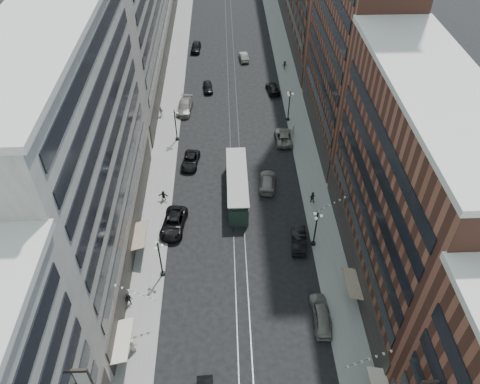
{
  "coord_description": "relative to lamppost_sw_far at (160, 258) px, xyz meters",
  "views": [
    {
      "loc": [
        -1.39,
        -6.6,
        44.21
      ],
      "look_at": [
        0.21,
        36.72,
        5.0
      ],
      "focal_mm": 35.0,
      "sensor_mm": 36.0,
      "label": 1
    }
  ],
  "objects": [
    {
      "name": "pedestrian_2",
      "position": [
        -3.3,
        -4.07,
        -2.04
      ],
      "size": [
        0.9,
        0.51,
        1.82
      ],
      "primitive_type": "imported",
      "rotation": [
        0.0,
        0.0,
        -0.02
      ],
      "color": "black",
      "rests_on": "sidewalk_west"
    },
    {
      "name": "car_14",
      "position": [
        11.9,
        54.69,
        -2.38
      ],
      "size": [
        1.96,
        4.47,
        1.43
      ],
      "primitive_type": "imported",
      "rotation": [
        0.0,
        0.0,
        3.25
      ],
      "color": "gray",
      "rests_on": "ground"
    },
    {
      "name": "car_12",
      "position": [
        16.7,
        41.66,
        -2.38
      ],
      "size": [
        2.63,
        5.16,
        1.44
      ],
      "primitive_type": "imported",
      "rotation": [
        0.0,
        0.0,
        3.27
      ],
      "color": "black",
      "rests_on": "ground"
    },
    {
      "name": "lamppost_se_mid",
      "position": [
        18.4,
        32.0,
        0.0
      ],
      "size": [
        1.03,
        1.14,
        5.52
      ],
      "color": "black",
      "rests_on": "sidewalk_east"
    },
    {
      "name": "pedestrian_6",
      "position": [
        -3.12,
        34.06,
        -2.07
      ],
      "size": [
        1.13,
        0.82,
        1.75
      ],
      "primitive_type": "imported",
      "rotation": [
        0.0,
        0.0,
        2.76
      ],
      "color": "#B4AC95",
      "rests_on": "sidewalk_west"
    },
    {
      "name": "car_extra_1",
      "position": [
        13.58,
        15.47,
        -2.32
      ],
      "size": [
        2.82,
        5.6,
        1.56
      ],
      "primitive_type": "imported",
      "rotation": [
        0.0,
        0.0,
        3.02
      ],
      "color": "gray",
      "rests_on": "ground"
    },
    {
      "name": "car_extra_0",
      "position": [
        17.6,
        -6.01,
        -2.31
      ],
      "size": [
        2.05,
        4.7,
        1.57
      ],
      "primitive_type": "imported",
      "rotation": [
        0.0,
        0.0,
        3.18
      ],
      "color": "slate",
      "rests_on": "ground"
    },
    {
      "name": "building_west_mid",
      "position": [
        -7.8,
        5.0,
        10.9
      ],
      "size": [
        8.0,
        36.0,
        28.0
      ],
      "primitive_type": "cube",
      "color": "#AAA697",
      "rests_on": "ground"
    },
    {
      "name": "car_4",
      "position": [
        17.6,
        -7.29,
        -2.33
      ],
      "size": [
        2.07,
        4.58,
        1.53
      ],
      "primitive_type": "imported",
      "rotation": [
        0.0,
        0.0,
        3.08
      ],
      "color": "slate",
      "rests_on": "ground"
    },
    {
      "name": "pedestrian_9",
      "position": [
        19.77,
        50.13,
        -2.12
      ],
      "size": [
        1.13,
        0.6,
        1.66
      ],
      "primitive_type": "imported",
      "rotation": [
        0.0,
        0.0,
        0.15
      ],
      "color": "black",
      "rests_on": "sidewalk_east"
    },
    {
      "name": "lamppost_sw_far",
      "position": [
        0.0,
        0.0,
        0.0
      ],
      "size": [
        1.03,
        1.14,
        5.52
      ],
      "color": "black",
      "rests_on": "sidewalk_west"
    },
    {
      "name": "rail_east",
      "position": [
        9.9,
        42.0,
        -3.09
      ],
      "size": [
        0.12,
        180.0,
        0.02
      ],
      "primitive_type": "cube",
      "color": "#2D2D33",
      "rests_on": "ground"
    },
    {
      "name": "pedestrian_7",
      "position": [
        19.36,
        11.75,
        -2.09
      ],
      "size": [
        0.93,
        0.68,
        1.72
      ],
      "primitive_type": "imported",
      "rotation": [
        0.0,
        0.0,
        2.85
      ],
      "color": "black",
      "rests_on": "sidewalk_east"
    },
    {
      "name": "car_13",
      "position": [
        4.7,
        42.63,
        -2.4
      ],
      "size": [
        2.02,
        4.23,
        1.39
      ],
      "primitive_type": "imported",
      "rotation": [
        0.0,
        0.0,
        0.09
      ],
      "color": "black",
      "rests_on": "ground"
    },
    {
      "name": "pedestrian_1",
      "position": [
        -2.17,
        -9.59,
        -2.06
      ],
      "size": [
        0.89,
        0.52,
        1.77
      ],
      "primitive_type": "imported",
      "rotation": [
        0.0,
        0.0,
        3.08
      ],
      "color": "#BFB99E",
      "rests_on": "sidewalk_west"
    },
    {
      "name": "ground",
      "position": [
        9.2,
        32.0,
        -3.1
      ],
      "size": [
        220.0,
        220.0,
        0.0
      ],
      "primitive_type": "plane",
      "color": "black",
      "rests_on": "ground"
    },
    {
      "name": "pedestrian_8",
      "position": [
        18.7,
        27.72,
        -2.02
      ],
      "size": [
        0.8,
        0.78,
        1.85
      ],
      "primitive_type": "imported",
      "rotation": [
        0.0,
        0.0,
        3.86
      ],
      "color": "#AEA890",
      "rests_on": "sidewalk_east"
    },
    {
      "name": "lamppost_se_far",
      "position": [
        18.4,
        4.0,
        0.0
      ],
      "size": [
        1.03,
        1.14,
        5.52
      ],
      "color": "black",
      "rests_on": "sidewalk_east"
    },
    {
      "name": "car_9",
      "position": [
        1.95,
        59.24,
        -2.28
      ],
      "size": [
        2.24,
        4.9,
        1.63
      ],
      "primitive_type": "imported",
      "rotation": [
        0.0,
        0.0,
        -0.07
      ],
      "color": "black",
      "rests_on": "ground"
    },
    {
      "name": "building_east_tower",
      "position": [
        26.2,
        28.0,
        17.9
      ],
      "size": [
        8.0,
        26.0,
        42.0
      ],
      "primitive_type": "cube",
      "color": "brown",
      "rests_on": "ground"
    },
    {
      "name": "car_2",
      "position": [
        0.8,
        7.62,
        -2.25
      ],
      "size": [
        3.61,
        6.43,
        1.7
      ],
      "primitive_type": "imported",
      "rotation": [
        0.0,
        0.0,
        -0.13
      ],
      "color": "black",
      "rests_on": "ground"
    },
    {
      "name": "building_east_mid",
      "position": [
        26.2,
        -0.0,
        8.9
      ],
      "size": [
        8.0,
        30.0,
        24.0
      ],
      "primitive_type": "cube",
      "color": "brown",
      "rests_on": "ground"
    },
    {
      "name": "car_8",
      "position": [
        0.8,
        35.71,
        -2.25
      ],
      "size": [
        2.92,
        6.06,
        1.7
      ],
      "primitive_type": "imported",
      "rotation": [
        0.0,
        0.0,
        -0.09
      ],
      "color": "gray",
      "rests_on": "ground"
    },
    {
      "name": "car_10",
      "position": [
        16.55,
        4.23,
        -2.27
      ],
      "size": [
        2.25,
        5.15,
        1.65
      ],
      "primitive_type": "imported",
      "rotation": [
        0.0,
        0.0,
        3.04
      ],
      "color": "black",
      "rests_on": "ground"
    },
    {
      "name": "rail_west",
      "position": [
        8.5,
        42.0,
        -3.09
      ],
      "size": [
        0.12,
        180.0,
        0.02
      ],
      "primitive_type": "cube",
      "color": "#2D2D33",
      "rests_on": "ground"
    },
    {
      "name": "sidewalk_west",
      "position": [
        -1.8,
        42.0,
        -3.02
      ],
      "size": [
        4.0,
        180.0,
        0.15
      ],
      "primitive_type": "cube",
      "color": "gray",
      "rests_on": "ground"
    },
    {
      "name": "lamppost_sw_mid",
      "position": [
        0.0,
        27.0,
        0.0
      ],
      "size": [
        1.03,
        1.14,
        5.52
      ],
      "color": "black",
      "rests_on": "sidewalk_west"
    },
    {
      "name": "sidewalk_east",
      "position": [
        20.2,
        42.0,
        -3.02
      ],
      "size": [
        4.0,
        180.0,
        0.15
      ],
      "primitive_type": "cube",
      "color": "gray",
      "rests_on": "ground"
    },
    {
      "name": "car_7",
      "position": [
        2.4,
        20.73,
        -2.39
      ],
      "size": [
        3.01,
        5.33,
        1.4
      ],
      "primitive_type": "imported",
      "rotation": [
        0.0,
        0.0,
        -0.14
      ],
      "color": "black",
      "rests_on": "ground"
    },
    {
      "name": "streetcar",
      "position": [
        9.2,
        13.73,
        -1.49
      ],
      "size": [
        2.78,
        12.58,
        3.48
      ],
      "color": "#23372A",
      "rests_on": "ground"
    },
    {
      "name": "car_11",
      "position": [
        17.02,
        26.3,
        -2.33
      ],
      "size": [
        2.59,
        5.54,
        1.54
      ],
      "primitive_type": "imported",
      "rotation": [
        0.0,
        0.0,
        3.13
      ],
      "color": "gray",
      "rests_on": "ground"
    },
    {
      "name": "pedestrian_5",
      "position": [
        -0.94,
        12.9,
        -2.19
      ],
      "size": [
        1.45,
        0.6,
        1.52
      ],
      "primitive_type": "imported",
      "rotation": [
        0.0,
        0.0,
        -0.14
      ],
      "color": "black",
      "rests_on": "sidewalk_west"
    }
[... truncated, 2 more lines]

